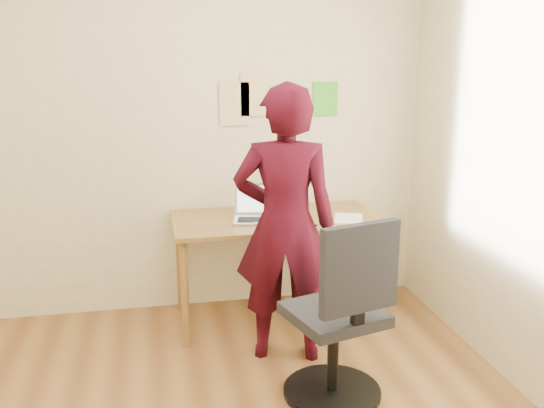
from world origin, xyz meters
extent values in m
cube|color=beige|center=(0.00, 1.77, 1.35)|extent=(3.50, 0.04, 2.70)
cube|color=olive|center=(0.61, 1.38, 0.72)|extent=(1.40, 0.70, 0.03)
cylinder|color=olive|center=(-0.04, 1.08, 0.35)|extent=(0.05, 0.05, 0.71)
cylinder|color=olive|center=(1.26, 1.08, 0.35)|extent=(0.05, 0.05, 0.71)
cylinder|color=olive|center=(-0.04, 1.68, 0.35)|extent=(0.05, 0.05, 0.71)
cylinder|color=olive|center=(1.26, 1.68, 0.35)|extent=(0.05, 0.05, 0.71)
cube|color=#B8B8C0|center=(0.46, 1.31, 0.75)|extent=(0.36, 0.28, 0.01)
cube|color=black|center=(0.46, 1.31, 0.76)|extent=(0.28, 0.17, 0.00)
cube|color=#B8B8C0|center=(0.49, 1.45, 0.86)|extent=(0.32, 0.13, 0.21)
cube|color=white|center=(0.49, 1.45, 0.86)|extent=(0.28, 0.11, 0.17)
cube|color=white|center=(1.09, 1.27, 0.74)|extent=(0.27, 0.31, 0.00)
cube|color=black|center=(0.78, 1.17, 0.74)|extent=(0.10, 0.13, 0.01)
cube|color=#3F4C59|center=(0.78, 1.17, 0.75)|extent=(0.08, 0.11, 0.00)
cube|color=#E3C388|center=(0.39, 1.74, 1.48)|extent=(0.21, 0.00, 0.30)
cube|color=#E3C388|center=(0.54, 1.74, 1.54)|extent=(0.21, 0.00, 0.30)
cube|color=green|center=(1.05, 1.74, 1.51)|extent=(0.18, 0.00, 0.24)
cube|color=black|center=(0.71, 0.36, 0.48)|extent=(0.56, 0.56, 0.06)
cube|color=black|center=(0.77, 0.15, 0.81)|extent=(0.43, 0.17, 0.46)
cube|color=black|center=(0.77, 0.15, 0.58)|extent=(0.07, 0.06, 0.12)
cylinder|color=black|center=(0.71, 0.36, 0.23)|extent=(0.06, 0.06, 0.46)
cylinder|color=black|center=(0.71, 0.36, 0.02)|extent=(0.54, 0.54, 0.03)
imported|color=#350712|center=(0.55, 0.86, 0.84)|extent=(0.69, 0.54, 1.68)
camera|label=1|loc=(-0.21, -2.50, 1.86)|focal=40.00mm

